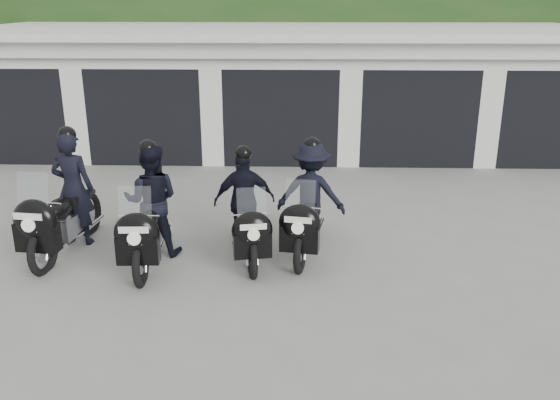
{
  "coord_description": "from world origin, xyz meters",
  "views": [
    {
      "loc": [
        0.39,
        -7.73,
        3.7
      ],
      "look_at": [
        0.15,
        -0.01,
        1.05
      ],
      "focal_mm": 38.0,
      "sensor_mm": 36.0,
      "label": 1
    }
  ],
  "objects_px": {
    "police_bike_a": "(65,203)",
    "police_bike_c": "(246,209)",
    "police_bike_b": "(150,210)",
    "police_bike_d": "(309,202)"
  },
  "relations": [
    {
      "from": "police_bike_a",
      "to": "police_bike_c",
      "type": "bearing_deg",
      "value": 5.76
    },
    {
      "from": "police_bike_c",
      "to": "police_bike_a",
      "type": "bearing_deg",
      "value": 168.43
    },
    {
      "from": "police_bike_a",
      "to": "police_bike_b",
      "type": "height_order",
      "value": "police_bike_a"
    },
    {
      "from": "police_bike_b",
      "to": "police_bike_d",
      "type": "relative_size",
      "value": 1.03
    },
    {
      "from": "police_bike_b",
      "to": "police_bike_c",
      "type": "relative_size",
      "value": 1.09
    },
    {
      "from": "police_bike_a",
      "to": "police_bike_b",
      "type": "xyz_separation_m",
      "value": [
        1.35,
        -0.25,
        0.0
      ]
    },
    {
      "from": "police_bike_a",
      "to": "police_bike_b",
      "type": "distance_m",
      "value": 1.37
    },
    {
      "from": "police_bike_c",
      "to": "police_bike_d",
      "type": "distance_m",
      "value": 0.98
    },
    {
      "from": "police_bike_c",
      "to": "police_bike_b",
      "type": "bearing_deg",
      "value": 178.31
    },
    {
      "from": "police_bike_b",
      "to": "police_bike_a",
      "type": "bearing_deg",
      "value": 166.67
    }
  ]
}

